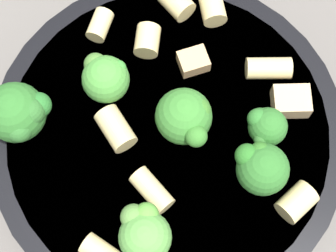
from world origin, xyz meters
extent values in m
plane|color=#5B5651|center=(0.00, 0.00, 0.00)|extent=(2.00, 2.00, 0.00)
cylinder|color=black|center=(0.00, 0.00, 0.01)|extent=(0.24, 0.24, 0.03)
cylinder|color=beige|center=(0.00, 0.00, 0.03)|extent=(0.21, 0.21, 0.01)
torus|color=black|center=(0.00, 0.00, 0.03)|extent=(0.23, 0.23, 0.00)
cylinder|color=#84AD60|center=(0.02, 0.06, 0.04)|extent=(0.01, 0.01, 0.01)
sphere|color=#2D6B28|center=(0.02, 0.06, 0.05)|extent=(0.02, 0.02, 0.02)
sphere|color=#2D6026|center=(0.03, 0.05, 0.05)|extent=(0.01, 0.01, 0.01)
sphere|color=#2C6526|center=(0.01, 0.06, 0.05)|extent=(0.01, 0.01, 0.01)
sphere|color=#2D6F2A|center=(0.01, 0.05, 0.06)|extent=(0.01, 0.01, 0.01)
cylinder|color=#84AD60|center=(-0.02, -0.09, 0.04)|extent=(0.01, 0.01, 0.01)
sphere|color=#2D6B28|center=(-0.02, -0.09, 0.06)|extent=(0.04, 0.04, 0.04)
sphere|color=#2E6529|center=(-0.02, -0.08, 0.06)|extent=(0.02, 0.02, 0.02)
sphere|color=#2E682A|center=(-0.01, -0.09, 0.06)|extent=(0.02, 0.02, 0.02)
sphere|color=#286A29|center=(-0.02, -0.08, 0.06)|extent=(0.02, 0.02, 0.02)
cylinder|color=#93B766|center=(-0.04, -0.03, 0.03)|extent=(0.01, 0.01, 0.01)
sphere|color=#478E38|center=(-0.04, -0.03, 0.05)|extent=(0.03, 0.03, 0.03)
sphere|color=green|center=(-0.04, -0.02, 0.06)|extent=(0.01, 0.01, 0.01)
sphere|color=#497A32|center=(-0.05, -0.04, 0.05)|extent=(0.02, 0.02, 0.02)
cylinder|color=#93B766|center=(0.00, 0.01, 0.04)|extent=(0.01, 0.01, 0.01)
sphere|color=#387A2D|center=(0.00, 0.01, 0.05)|extent=(0.04, 0.04, 0.04)
sphere|color=#397327|center=(0.00, 0.02, 0.06)|extent=(0.02, 0.02, 0.02)
sphere|color=#36752A|center=(0.02, 0.01, 0.06)|extent=(0.01, 0.01, 0.01)
cylinder|color=#9EC175|center=(0.04, 0.05, 0.04)|extent=(0.01, 0.01, 0.01)
sphere|color=#2D6B28|center=(0.04, 0.05, 0.05)|extent=(0.03, 0.03, 0.03)
sphere|color=#2E6923|center=(0.03, 0.05, 0.06)|extent=(0.01, 0.01, 0.01)
sphere|color=#296B23|center=(0.04, 0.04, 0.06)|extent=(0.01, 0.01, 0.01)
cylinder|color=#9EC175|center=(0.07, -0.03, 0.04)|extent=(0.01, 0.01, 0.02)
sphere|color=#569942|center=(0.07, -0.03, 0.06)|extent=(0.03, 0.03, 0.03)
sphere|color=#55863D|center=(0.06, -0.03, 0.06)|extent=(0.02, 0.02, 0.02)
sphere|color=#569E38|center=(0.06, -0.03, 0.06)|extent=(0.01, 0.01, 0.01)
cylinder|color=#E0C67F|center=(0.07, 0.07, 0.04)|extent=(0.03, 0.03, 0.02)
cylinder|color=#E0C67F|center=(-0.08, -0.03, 0.04)|extent=(0.02, 0.02, 0.01)
cylinder|color=#E0C67F|center=(-0.03, 0.08, 0.04)|extent=(0.02, 0.03, 0.01)
cylinder|color=#E0C67F|center=(-0.06, 0.00, 0.04)|extent=(0.02, 0.02, 0.02)
cylinder|color=#E0C67F|center=(-0.09, 0.03, 0.04)|extent=(0.03, 0.03, 0.02)
cylinder|color=#E0C67F|center=(0.04, -0.02, 0.04)|extent=(0.03, 0.03, 0.01)
cylinder|color=#E0C67F|center=(-0.08, 0.05, 0.04)|extent=(0.02, 0.02, 0.02)
cylinder|color=#E0C67F|center=(-0.01, -0.03, 0.04)|extent=(0.03, 0.02, 0.02)
cube|color=tan|center=(-0.04, 0.03, 0.04)|extent=(0.02, 0.02, 0.01)
cube|color=tan|center=(0.00, 0.08, 0.04)|extent=(0.02, 0.03, 0.01)
camera|label=1|loc=(0.11, -0.03, 0.38)|focal=60.00mm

